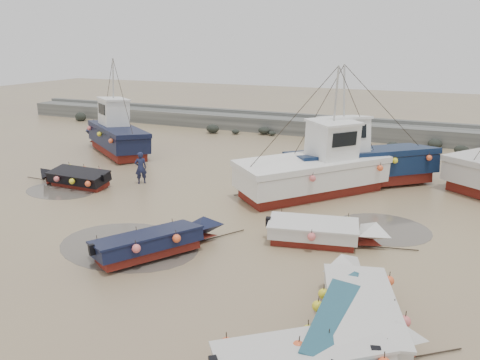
% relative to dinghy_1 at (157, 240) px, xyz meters
% --- Properties ---
extents(ground, '(120.00, 120.00, 0.00)m').
position_rel_dinghy_1_xyz_m(ground, '(0.77, 1.69, -0.55)').
color(ground, '#948158').
rests_on(ground, ground).
extents(seawall, '(60.00, 4.92, 1.50)m').
position_rel_dinghy_1_xyz_m(seawall, '(0.82, 23.68, 0.08)').
color(seawall, slate).
rests_on(seawall, ground).
extents(puddle_a, '(5.51, 5.51, 0.01)m').
position_rel_dinghy_1_xyz_m(puddle_a, '(-1.39, 0.14, -0.54)').
color(puddle_a, '#544D45').
rests_on(puddle_a, ground).
extents(puddle_b, '(3.88, 3.88, 0.01)m').
position_rel_dinghy_1_xyz_m(puddle_b, '(7.11, 5.63, -0.54)').
color(puddle_b, '#544D45').
rests_on(puddle_b, ground).
extents(puddle_c, '(3.80, 3.80, 0.01)m').
position_rel_dinghy_1_xyz_m(puddle_c, '(-8.64, 4.22, -0.54)').
color(puddle_c, '#544D45').
rests_on(puddle_c, ground).
extents(puddle_d, '(5.90, 5.90, 0.01)m').
position_rel_dinghy_1_xyz_m(puddle_d, '(3.31, 12.35, -0.54)').
color(puddle_d, '#544D45').
rests_on(puddle_d, ground).
extents(dinghy_1, '(3.98, 5.52, 1.43)m').
position_rel_dinghy_1_xyz_m(dinghy_1, '(0.00, 0.00, 0.00)').
color(dinghy_1, maroon).
rests_on(dinghy_1, ground).
extents(dinghy_2, '(2.14, 5.86, 1.43)m').
position_rel_dinghy_1_xyz_m(dinghy_2, '(7.28, -2.34, 0.00)').
color(dinghy_2, maroon).
rests_on(dinghy_2, ground).
extents(dinghy_3, '(5.40, 4.43, 1.43)m').
position_rel_dinghy_1_xyz_m(dinghy_3, '(6.90, -4.00, -0.00)').
color(dinghy_3, maroon).
rests_on(dinghy_3, ground).
extents(dinghy_4, '(5.59, 1.84, 1.43)m').
position_rel_dinghy_1_xyz_m(dinghy_4, '(-8.57, 5.24, 0.01)').
color(dinghy_4, maroon).
rests_on(dinghy_4, ground).
extents(dinghy_5, '(5.56, 2.36, 1.43)m').
position_rel_dinghy_1_xyz_m(dinghy_5, '(5.21, 3.25, 0.01)').
color(dinghy_5, maroon).
rests_on(dinghy_5, ground).
extents(dinghy_6, '(3.05, 6.24, 1.43)m').
position_rel_dinghy_1_xyz_m(dinghy_6, '(7.37, -1.36, -0.00)').
color(dinghy_6, maroon).
rests_on(dinghy_6, ground).
extents(cabin_boat_0, '(8.50, 6.38, 6.22)m').
position_rel_dinghy_1_xyz_m(cabin_boat_0, '(-11.45, 12.26, 0.81)').
color(cabin_boat_0, maroon).
rests_on(cabin_boat_0, ground).
extents(cabin_boat_1, '(8.01, 9.19, 6.22)m').
position_rel_dinghy_1_xyz_m(cabin_boat_1, '(3.66, 9.28, 0.77)').
color(cabin_boat_1, maroon).
rests_on(cabin_boat_1, ground).
extents(cabin_boat_2, '(9.32, 8.14, 6.22)m').
position_rel_dinghy_1_xyz_m(cabin_boat_2, '(4.78, 11.06, 0.77)').
color(cabin_boat_2, maroon).
rests_on(cabin_boat_2, ground).
extents(person, '(0.74, 0.74, 1.73)m').
position_rel_dinghy_1_xyz_m(person, '(-5.58, 6.95, -0.55)').
color(person, '#191E3D').
rests_on(person, ground).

